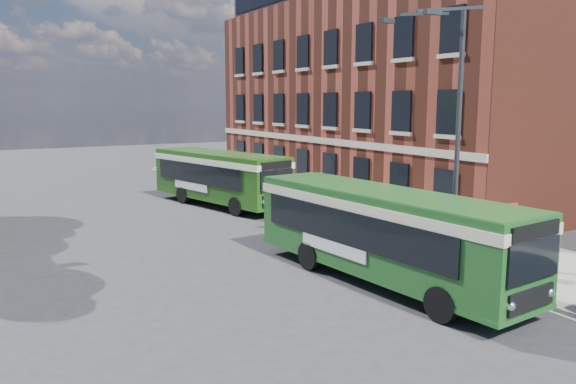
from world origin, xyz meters
TOP-DOWN VIEW (x-y plane):
  - ground at (0.00, 0.00)m, footprint 120.00×120.00m
  - pavement at (7.00, 8.00)m, footprint 6.00×48.00m
  - kerb_line at (3.95, 8.00)m, footprint 0.12×48.00m
  - brick_office at (14.00, 12.00)m, footprint 12.10×26.00m
  - street_lamp at (4.84, -2.00)m, footprint 2.96×2.38m
  - bus_stop_sign at (5.60, -4.20)m, footprint 0.35×0.08m
  - bus_front at (1.54, -2.48)m, footprint 3.52×10.77m
  - bus_rear at (2.27, 12.84)m, footprint 4.71×10.05m
  - pedestrian_a at (5.56, -4.67)m, footprint 0.67×0.52m
  - pedestrian_b at (7.57, -0.13)m, footprint 0.83×0.71m

SIDE VIEW (x-z plane):
  - ground at x=0.00m, z-range 0.00..0.00m
  - kerb_line at x=3.95m, z-range 0.00..0.01m
  - pavement at x=7.00m, z-range 0.00..0.15m
  - pedestrian_b at x=7.57m, z-range 0.15..1.65m
  - pedestrian_a at x=5.56m, z-range 0.15..1.75m
  - bus_stop_sign at x=5.60m, z-range 0.25..2.77m
  - bus_rear at x=2.27m, z-range 0.32..3.34m
  - bus_front at x=1.54m, z-range 0.32..3.34m
  - street_lamp at x=4.84m, z-range 0.29..9.29m
  - brick_office at x=14.00m, z-range -0.13..14.07m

